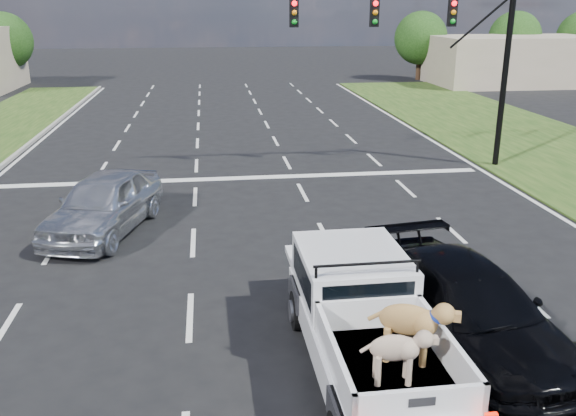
% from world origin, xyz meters
% --- Properties ---
extents(ground, '(160.00, 160.00, 0.00)m').
position_xyz_m(ground, '(0.00, 0.00, 0.00)').
color(ground, black).
rests_on(ground, ground).
extents(road_markings, '(17.75, 60.00, 0.01)m').
position_xyz_m(road_markings, '(0.00, 6.56, 0.01)').
color(road_markings, silver).
rests_on(road_markings, ground).
extents(traffic_signal, '(9.11, 0.31, 7.00)m').
position_xyz_m(traffic_signal, '(7.20, 10.50, 4.73)').
color(traffic_signal, black).
rests_on(traffic_signal, ground).
extents(building_right, '(12.00, 7.00, 3.60)m').
position_xyz_m(building_right, '(22.00, 34.00, 1.80)').
color(building_right, tan).
rests_on(building_right, ground).
extents(tree_far_c, '(4.20, 4.20, 5.40)m').
position_xyz_m(tree_far_c, '(-16.00, 38.00, 3.29)').
color(tree_far_c, '#332114').
rests_on(tree_far_c, ground).
extents(tree_far_d, '(4.20, 4.20, 5.40)m').
position_xyz_m(tree_far_d, '(16.00, 38.00, 3.29)').
color(tree_far_d, '#332114').
rests_on(tree_far_d, ground).
extents(tree_far_e, '(4.20, 4.20, 5.40)m').
position_xyz_m(tree_far_e, '(24.00, 38.00, 3.29)').
color(tree_far_e, '#332114').
rests_on(tree_far_e, ground).
extents(pickup_truck, '(2.02, 5.26, 1.97)m').
position_xyz_m(pickup_truck, '(1.21, -2.26, 0.92)').
color(pickup_truck, black).
rests_on(pickup_truck, ground).
extents(silver_sedan, '(3.18, 5.09, 1.61)m').
position_xyz_m(silver_sedan, '(-4.10, 5.11, 0.81)').
color(silver_sedan, silver).
rests_on(silver_sedan, ground).
extents(black_coupe, '(2.86, 5.52, 1.53)m').
position_xyz_m(black_coupe, '(3.17, -1.79, 0.77)').
color(black_coupe, black).
rests_on(black_coupe, ground).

